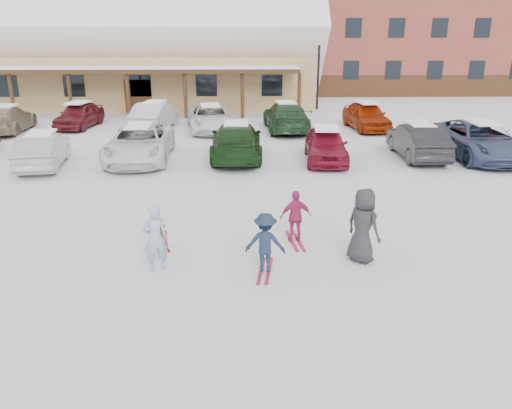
{
  "coord_description": "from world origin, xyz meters",
  "views": [
    {
      "loc": [
        -0.05,
        -11.24,
        5.27
      ],
      "look_at": [
        0.3,
        1.0,
        1.0
      ],
      "focal_mm": 35.0,
      "sensor_mm": 36.0,
      "label": 1
    }
  ],
  "objects_px": {
    "bystander_dark": "(363,226)",
    "parked_car_11": "(286,117)",
    "parked_car_2": "(140,143)",
    "parked_car_5": "(418,141)",
    "parked_car_3": "(236,141)",
    "child_magenta": "(296,217)",
    "parked_car_12": "(366,116)",
    "parked_car_9": "(155,116)",
    "day_lodge": "(121,50)",
    "child_navy": "(265,243)",
    "parked_car_8": "(79,115)",
    "parked_car_4": "(326,145)",
    "toddler_red": "(162,238)",
    "adult_skier": "(155,238)",
    "parked_car_10": "(210,118)",
    "lamp_post": "(319,62)",
    "parked_car_1": "(43,150)",
    "parked_car_7": "(7,119)",
    "parked_car_6": "(479,140)"
  },
  "relations": [
    {
      "from": "parked_car_3",
      "to": "child_magenta",
      "type": "bearing_deg",
      "value": 100.2
    },
    {
      "from": "parked_car_5",
      "to": "parked_car_11",
      "type": "distance_m",
      "value": 8.26
    },
    {
      "from": "parked_car_7",
      "to": "parked_car_12",
      "type": "relative_size",
      "value": 1.11
    },
    {
      "from": "day_lodge",
      "to": "parked_car_2",
      "type": "distance_m",
      "value": 19.02
    },
    {
      "from": "day_lodge",
      "to": "parked_car_1",
      "type": "bearing_deg",
      "value": -87.42
    },
    {
      "from": "parked_car_4",
      "to": "parked_car_12",
      "type": "bearing_deg",
      "value": 68.98
    },
    {
      "from": "bystander_dark",
      "to": "parked_car_10",
      "type": "relative_size",
      "value": 0.35
    },
    {
      "from": "parked_car_2",
      "to": "parked_car_5",
      "type": "xyz_separation_m",
      "value": [
        11.99,
        0.15,
        -0.01
      ]
    },
    {
      "from": "lamp_post",
      "to": "parked_car_2",
      "type": "distance_m",
      "value": 17.73
    },
    {
      "from": "lamp_post",
      "to": "child_navy",
      "type": "height_order",
      "value": "lamp_post"
    },
    {
      "from": "child_magenta",
      "to": "parked_car_12",
      "type": "bearing_deg",
      "value": -116.45
    },
    {
      "from": "bystander_dark",
      "to": "parked_car_8",
      "type": "relative_size",
      "value": 0.43
    },
    {
      "from": "child_navy",
      "to": "parked_car_12",
      "type": "bearing_deg",
      "value": -102.17
    },
    {
      "from": "child_magenta",
      "to": "parked_car_4",
      "type": "height_order",
      "value": "parked_car_4"
    },
    {
      "from": "child_magenta",
      "to": "parked_car_4",
      "type": "bearing_deg",
      "value": -111.05
    },
    {
      "from": "parked_car_6",
      "to": "parked_car_12",
      "type": "bearing_deg",
      "value": 114.12
    },
    {
      "from": "day_lodge",
      "to": "adult_skier",
      "type": "bearing_deg",
      "value": -76.37
    },
    {
      "from": "bystander_dark",
      "to": "parked_car_2",
      "type": "relative_size",
      "value": 0.33
    },
    {
      "from": "adult_skier",
      "to": "parked_car_3",
      "type": "bearing_deg",
      "value": -122.04
    },
    {
      "from": "parked_car_8",
      "to": "parked_car_9",
      "type": "relative_size",
      "value": 0.91
    },
    {
      "from": "day_lodge",
      "to": "parked_car_10",
      "type": "xyz_separation_m",
      "value": [
        7.21,
        -11.52,
        -3.23
      ]
    },
    {
      "from": "child_magenta",
      "to": "parked_car_10",
      "type": "relative_size",
      "value": 0.27
    },
    {
      "from": "day_lodge",
      "to": "parked_car_7",
      "type": "relative_size",
      "value": 5.91
    },
    {
      "from": "parked_car_5",
      "to": "parked_car_10",
      "type": "distance_m",
      "value": 11.42
    },
    {
      "from": "lamp_post",
      "to": "toddler_red",
      "type": "relative_size",
      "value": 7.46
    },
    {
      "from": "parked_car_12",
      "to": "parked_car_10",
      "type": "bearing_deg",
      "value": 175.64
    },
    {
      "from": "parked_car_1",
      "to": "parked_car_12",
      "type": "xyz_separation_m",
      "value": [
        15.09,
        7.82,
        0.06
      ]
    },
    {
      "from": "bystander_dark",
      "to": "parked_car_5",
      "type": "xyz_separation_m",
      "value": [
        4.79,
        10.26,
        -0.16
      ]
    },
    {
      "from": "parked_car_8",
      "to": "parked_car_10",
      "type": "distance_m",
      "value": 7.68
    },
    {
      "from": "toddler_red",
      "to": "child_navy",
      "type": "xyz_separation_m",
      "value": [
        2.52,
        -1.11,
        0.33
      ]
    },
    {
      "from": "bystander_dark",
      "to": "parked_car_11",
      "type": "height_order",
      "value": "bystander_dark"
    },
    {
      "from": "child_magenta",
      "to": "parked_car_10",
      "type": "bearing_deg",
      "value": -85.52
    },
    {
      "from": "parked_car_3",
      "to": "parked_car_9",
      "type": "xyz_separation_m",
      "value": [
        -4.63,
        6.98,
        -0.0
      ]
    },
    {
      "from": "lamp_post",
      "to": "parked_car_7",
      "type": "relative_size",
      "value": 1.16
    },
    {
      "from": "child_navy",
      "to": "parked_car_9",
      "type": "distance_m",
      "value": 18.64
    },
    {
      "from": "child_magenta",
      "to": "parked_car_3",
      "type": "distance_m",
      "value": 9.3
    },
    {
      "from": "child_navy",
      "to": "parked_car_12",
      "type": "relative_size",
      "value": 0.32
    },
    {
      "from": "lamp_post",
      "to": "parked_car_10",
      "type": "bearing_deg",
      "value": -131.67
    },
    {
      "from": "day_lodge",
      "to": "parked_car_8",
      "type": "height_order",
      "value": "day_lodge"
    },
    {
      "from": "parked_car_9",
      "to": "day_lodge",
      "type": "bearing_deg",
      "value": -61.61
    },
    {
      "from": "parked_car_3",
      "to": "bystander_dark",
      "type": "bearing_deg",
      "value": 106.75
    },
    {
      "from": "toddler_red",
      "to": "parked_car_4",
      "type": "bearing_deg",
      "value": -142.39
    },
    {
      "from": "lamp_post",
      "to": "parked_car_3",
      "type": "xyz_separation_m",
      "value": [
        -5.6,
        -14.37,
        -2.48
      ]
    },
    {
      "from": "parked_car_2",
      "to": "parked_car_1",
      "type": "bearing_deg",
      "value": -167.37
    },
    {
      "from": "parked_car_5",
      "to": "parked_car_12",
      "type": "bearing_deg",
      "value": -83.58
    },
    {
      "from": "adult_skier",
      "to": "parked_car_4",
      "type": "relative_size",
      "value": 0.38
    },
    {
      "from": "parked_car_2",
      "to": "parked_car_9",
      "type": "distance_m",
      "value": 7.25
    },
    {
      "from": "toddler_red",
      "to": "child_navy",
      "type": "relative_size",
      "value": 0.54
    },
    {
      "from": "child_navy",
      "to": "parked_car_3",
      "type": "bearing_deg",
      "value": -77.82
    },
    {
      "from": "adult_skier",
      "to": "parked_car_11",
      "type": "bearing_deg",
      "value": -127.34
    }
  ]
}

